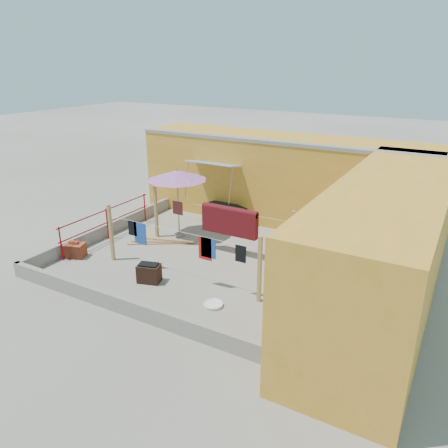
# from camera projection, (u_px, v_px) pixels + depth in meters

# --- Properties ---
(ground) EXTENTS (80.00, 80.00, 0.00)m
(ground) POSITION_uv_depth(u_px,v_px,m) (205.00, 260.00, 13.58)
(ground) COLOR #9E998E
(ground) RESTS_ON ground
(wall_back) EXTENTS (11.00, 3.27, 3.21)m
(wall_back) POSITION_uv_depth(u_px,v_px,m) (281.00, 178.00, 16.59)
(wall_back) COLOR orange
(wall_back) RESTS_ON ground
(wall_right) EXTENTS (2.40, 9.00, 3.20)m
(wall_right) POSITION_uv_depth(u_px,v_px,m) (386.00, 246.00, 10.60)
(wall_right) COLOR orange
(wall_right) RESTS_ON ground
(parapet_front) EXTENTS (8.30, 0.16, 0.44)m
(parapet_front) POSITION_uv_depth(u_px,v_px,m) (127.00, 307.00, 10.59)
(parapet_front) COLOR gray
(parapet_front) RESTS_ON ground
(parapet_left) EXTENTS (0.16, 7.30, 0.44)m
(parapet_left) POSITION_uv_depth(u_px,v_px,m) (107.00, 230.00, 15.40)
(parapet_left) COLOR gray
(parapet_left) RESTS_ON ground
(red_railing) EXTENTS (0.05, 4.20, 1.10)m
(red_railing) POSITION_uv_depth(u_px,v_px,m) (107.00, 219.00, 14.95)
(red_railing) COLOR maroon
(red_railing) RESTS_ON ground
(clothesline_rig) EXTENTS (5.09, 2.35, 1.80)m
(clothesline_rig) POSITION_uv_depth(u_px,v_px,m) (223.00, 225.00, 13.49)
(clothesline_rig) COLOR tan
(clothesline_rig) RESTS_ON ground
(patio_umbrella) EXTENTS (2.18, 2.18, 2.43)m
(patio_umbrella) POSITION_uv_depth(u_px,v_px,m) (177.00, 176.00, 14.69)
(patio_umbrella) COLOR gray
(patio_umbrella) RESTS_ON ground
(outdoor_table) EXTENTS (1.69, 1.27, 0.71)m
(outdoor_table) POSITION_uv_depth(u_px,v_px,m) (227.00, 207.00, 16.44)
(outdoor_table) COLOR black
(outdoor_table) RESTS_ON ground
(brick_stack) EXTENTS (0.72, 0.62, 0.53)m
(brick_stack) POSITION_uv_depth(u_px,v_px,m) (75.00, 250.00, 13.73)
(brick_stack) COLOR #A73E26
(brick_stack) RESTS_ON ground
(lumber_pile) EXTENTS (2.04, 1.24, 0.13)m
(lumber_pile) POSITION_uv_depth(u_px,v_px,m) (161.00, 241.00, 14.81)
(lumber_pile) COLOR tan
(lumber_pile) RESTS_ON ground
(brazier) EXTENTS (0.71, 0.57, 0.55)m
(brazier) POSITION_uv_depth(u_px,v_px,m) (149.00, 273.00, 12.16)
(brazier) COLOR black
(brazier) RESTS_ON ground
(white_basin) EXTENTS (0.51, 0.51, 0.09)m
(white_basin) POSITION_uv_depth(u_px,v_px,m) (213.00, 304.00, 11.03)
(white_basin) COLOR white
(white_basin) RESTS_ON ground
(water_jug_a) EXTENTS (0.23, 0.23, 0.36)m
(water_jug_a) POSITION_uv_depth(u_px,v_px,m) (320.00, 285.00, 11.74)
(water_jug_a) COLOR white
(water_jug_a) RESTS_ON ground
(water_jug_b) EXTENTS (0.21, 0.21, 0.32)m
(water_jug_b) POSITION_uv_depth(u_px,v_px,m) (303.00, 265.00, 12.91)
(water_jug_b) COLOR white
(water_jug_b) RESTS_ON ground
(green_hose) EXTENTS (0.57, 0.57, 0.08)m
(green_hose) POSITION_uv_depth(u_px,v_px,m) (285.00, 252.00, 14.04)
(green_hose) COLOR #1A7825
(green_hose) RESTS_ON ground
(plant_back_a) EXTENTS (0.68, 0.60, 0.70)m
(plant_back_a) POSITION_uv_depth(u_px,v_px,m) (299.00, 228.00, 15.20)
(plant_back_a) COLOR #185217
(plant_back_a) RESTS_ON ground
(plant_back_b) EXTENTS (0.40, 0.40, 0.64)m
(plant_back_b) POSITION_uv_depth(u_px,v_px,m) (316.00, 232.00, 14.91)
(plant_back_b) COLOR #185217
(plant_back_b) RESTS_ON ground
(plant_right_a) EXTENTS (0.48, 0.45, 0.75)m
(plant_right_a) POSITION_uv_depth(u_px,v_px,m) (343.00, 250.00, 13.40)
(plant_right_a) COLOR #185217
(plant_right_a) RESTS_ON ground
(plant_right_b) EXTENTS (0.51, 0.53, 0.75)m
(plant_right_b) POSITION_uv_depth(u_px,v_px,m) (317.00, 283.00, 11.42)
(plant_right_b) COLOR #185217
(plant_right_b) RESTS_ON ground
(plant_right_c) EXTENTS (0.54, 0.61, 0.62)m
(plant_right_c) POSITION_uv_depth(u_px,v_px,m) (285.00, 326.00, 9.66)
(plant_right_c) COLOR #185217
(plant_right_c) RESTS_ON ground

